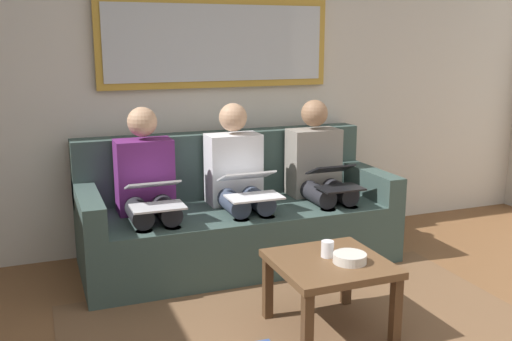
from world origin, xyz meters
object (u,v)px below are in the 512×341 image
Objects in this scene: laptop_silver at (155,194)px; couch at (235,217)px; person_right at (148,188)px; cup at (327,249)px; bowl at (350,258)px; person_left at (319,173)px; laptop_white at (250,185)px; coffee_table at (330,271)px; person_middle at (238,180)px; framed_mirror at (217,43)px; laptop_black at (335,177)px.

couch is at bearing -154.23° from laptop_silver.
cup is at bearing 125.03° from person_right.
cup reaches higher than bowl.
person_left reaches higher than laptop_silver.
laptop_white is 0.64m from laptop_silver.
person_left is at bearing 173.87° from couch.
person_right is (0.76, -1.15, 0.26)m from coffee_table.
person_middle is at bearing -90.00° from laptop_white.
bowl is 1.30m from person_left.
cup is 0.14m from bowl.
framed_mirror is 1.32m from laptop_black.
laptop_white reaches higher than coffee_table.
couch is at bearing -83.66° from cup.
framed_mirror is 1.91m from cup.
bowl is at bearing 96.87° from framed_mirror.
laptop_silver reaches higher than bowl.
cup is at bearing 59.33° from laptop_black.
person_middle and person_right have the same top height.
framed_mirror reaches higher than laptop_silver.
bowl is 0.16× the size of person_left.
coffee_table is at bearing 97.46° from laptop_white.
person_left is at bearing 180.00° from person_middle.
framed_mirror is at bearing -85.74° from coffee_table.
laptop_white is 0.68m from person_right.
cup is 0.08× the size of person_middle.
bowl is (-0.07, 0.12, -0.02)m from cup.
laptop_black reaches higher than bowl.
bowl is 1.09m from laptop_black.
framed_mirror is at bearing -83.13° from bowl.
coffee_table is 0.52× the size of person_left.
person_right is at bearing -55.31° from bowl.
laptop_silver is at bearing -48.10° from cup.
person_middle is 0.68m from laptop_silver.
coffee_table is (-0.12, 1.22, 0.04)m from couch.
cup is 0.26× the size of laptop_silver.
person_left is (-0.64, 0.07, 0.30)m from couch.
coffee_table is 0.14m from bowl.
cup is 1.12m from person_middle.
person_middle is (0.64, 0.00, 0.00)m from person_left.
laptop_black is at bearing 90.00° from person_left.
bowl is 1.02m from laptop_white.
couch is 6.24× the size of laptop_silver.
person_right is (0.64, 0.07, 0.30)m from couch.
coffee_table is at bearing -39.25° from bowl.
person_right is (0.77, -1.10, 0.15)m from cup.
laptop_silver is at bearing -50.10° from coffee_table.
laptop_black is 0.68m from person_middle.
framed_mirror is 19.70× the size of cup.
laptop_white is at bearing 159.84° from person_right.
laptop_silver reaches higher than coffee_table.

